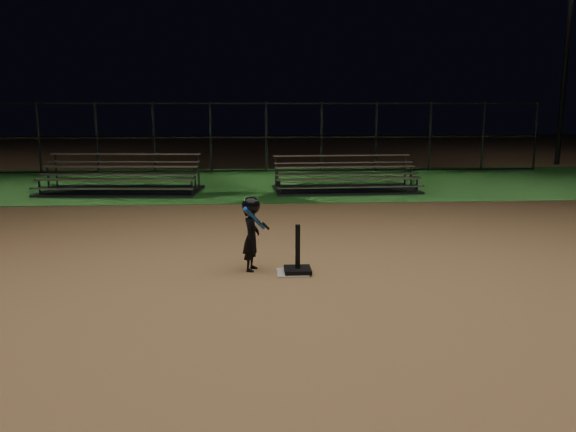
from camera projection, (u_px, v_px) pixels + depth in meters
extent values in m
plane|color=#A5784A|center=(293.00, 273.00, 8.31)|extent=(80.00, 80.00, 0.00)
cube|color=#1F591D|center=(269.00, 182.00, 18.11)|extent=(60.00, 8.00, 0.01)
cube|color=beige|center=(293.00, 273.00, 8.31)|extent=(0.45, 0.45, 0.02)
cube|color=black|center=(298.00, 270.00, 8.29)|extent=(0.38, 0.38, 0.06)
cylinder|color=black|center=(298.00, 246.00, 8.23)|extent=(0.07, 0.07, 0.63)
imported|color=black|center=(251.00, 238.00, 8.38)|extent=(0.31, 0.40, 0.98)
sphere|color=black|center=(251.00, 206.00, 8.29)|extent=(0.26, 0.26, 0.26)
cylinder|color=blue|center=(255.00, 218.00, 8.18)|extent=(0.33, 0.51, 0.41)
cylinder|color=black|center=(266.00, 226.00, 8.33)|extent=(0.12, 0.18, 0.14)
cube|color=#AEADB2|center=(115.00, 180.00, 15.44)|extent=(4.27, 0.58, 0.04)
cube|color=#AEADB2|center=(112.00, 188.00, 15.18)|extent=(4.27, 0.58, 0.03)
cube|color=#AEADB2|center=(121.00, 166.00, 15.96)|extent=(4.27, 0.58, 0.04)
cube|color=#AEADB2|center=(118.00, 174.00, 15.70)|extent=(4.27, 0.58, 0.03)
cube|color=#AEADB2|center=(126.00, 154.00, 16.48)|extent=(4.27, 0.58, 0.04)
cube|color=#AEADB2|center=(124.00, 161.00, 16.22)|extent=(4.27, 0.58, 0.03)
cube|color=#38383D|center=(122.00, 191.00, 16.09)|extent=(4.41, 2.39, 0.06)
cube|color=#ACADB1|center=(349.00, 179.00, 15.80)|extent=(4.00, 0.42, 0.04)
cube|color=#ACADB1|center=(351.00, 187.00, 15.56)|extent=(4.00, 0.42, 0.03)
cube|color=#ACADB1|center=(345.00, 167.00, 16.28)|extent=(4.00, 0.42, 0.04)
cube|color=#ACADB1|center=(347.00, 174.00, 16.05)|extent=(4.00, 0.42, 0.03)
cube|color=#ACADB1|center=(342.00, 155.00, 16.77)|extent=(4.00, 0.42, 0.04)
cube|color=#ACADB1|center=(343.00, 162.00, 16.53)|extent=(4.00, 0.42, 0.03)
cube|color=#38383D|center=(345.00, 190.00, 16.41)|extent=(4.08, 2.12, 0.06)
cube|color=#38383D|center=(267.00, 171.00, 21.04)|extent=(20.00, 0.05, 0.05)
cube|color=#38383D|center=(266.00, 137.00, 20.82)|extent=(20.00, 0.05, 0.05)
cube|color=#38383D|center=(266.00, 103.00, 20.59)|extent=(20.00, 0.05, 0.05)
cylinder|color=#38383D|center=(125.00, 138.00, 20.50)|extent=(0.08, 0.08, 2.50)
cylinder|color=#38383D|center=(266.00, 137.00, 20.82)|extent=(0.08, 0.08, 2.50)
cylinder|color=#38383D|center=(403.00, 137.00, 21.14)|extent=(0.08, 0.08, 2.50)
cylinder|color=#38383D|center=(536.00, 136.00, 21.45)|extent=(0.08, 0.08, 2.50)
cylinder|color=#2D2D30|center=(565.00, 64.00, 23.03)|extent=(0.20, 0.20, 8.00)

